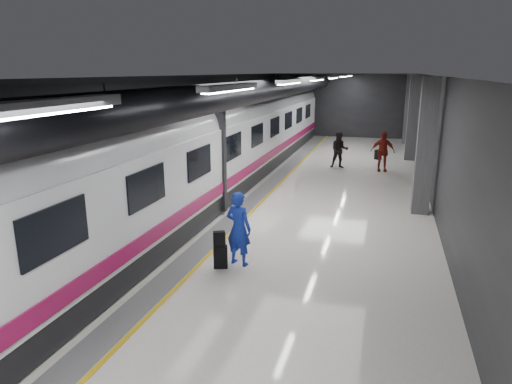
% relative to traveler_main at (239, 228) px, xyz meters
% --- Properties ---
extents(ground, '(40.00, 40.00, 0.00)m').
position_rel_traveler_main_xyz_m(ground, '(0.02, 3.81, -0.94)').
color(ground, silver).
rests_on(ground, ground).
extents(platform_hall, '(10.02, 40.02, 4.51)m').
position_rel_traveler_main_xyz_m(platform_hall, '(-0.27, 4.76, 2.60)').
color(platform_hall, black).
rests_on(platform_hall, ground).
extents(train, '(3.05, 38.00, 4.05)m').
position_rel_traveler_main_xyz_m(train, '(-3.23, 3.81, 1.13)').
color(train, black).
rests_on(train, ground).
extents(traveler_main, '(0.77, 0.60, 1.88)m').
position_rel_traveler_main_xyz_m(traveler_main, '(0.00, 0.00, 0.00)').
color(traveler_main, blue).
rests_on(traveler_main, ground).
extents(suitcase_main, '(0.39, 0.31, 0.56)m').
position_rel_traveler_main_xyz_m(suitcase_main, '(-0.37, -0.32, -0.66)').
color(suitcase_main, black).
rests_on(suitcase_main, ground).
extents(shoulder_bag, '(0.32, 0.26, 0.38)m').
position_rel_traveler_main_xyz_m(shoulder_bag, '(-0.39, -0.33, -0.19)').
color(shoulder_bag, black).
rests_on(shoulder_bag, suitcase_main).
extents(traveler_far_a, '(0.98, 0.83, 1.81)m').
position_rel_traveler_main_xyz_m(traveler_far_a, '(1.11, 12.52, -0.04)').
color(traveler_far_a, black).
rests_on(traveler_far_a, ground).
extents(traveler_far_b, '(1.18, 0.64, 1.92)m').
position_rel_traveler_main_xyz_m(traveler_far_b, '(3.17, 12.32, 0.02)').
color(traveler_far_b, maroon).
rests_on(traveler_far_b, ground).
extents(suitcase_far, '(0.42, 0.35, 0.52)m').
position_rel_traveler_main_xyz_m(suitcase_far, '(2.92, 15.34, -0.68)').
color(suitcase_far, black).
rests_on(suitcase_far, ground).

